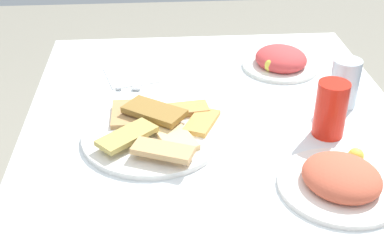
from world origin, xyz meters
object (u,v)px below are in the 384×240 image
object	(u,v)px
pide_platter	(155,132)
salad_plate_greens	(281,61)
spoon	(139,73)
drinking_glass	(345,83)
dining_table	(217,159)
fork	(125,73)
soda_can	(331,109)
salad_plate_rice	(341,179)
paper_napkin	(132,74)

from	to	relation	value
pide_platter	salad_plate_greens	world-z (taller)	salad_plate_greens
spoon	drinking_glass	bearing A→B (deg)	71.27
pide_platter	drinking_glass	xyz separation A→B (m)	(-0.11, 0.44, 0.04)
dining_table	fork	world-z (taller)	fork
soda_can	drinking_glass	world-z (taller)	soda_can
dining_table	spoon	distance (m)	0.34
drinking_glass	pide_platter	bearing A→B (deg)	-76.44
pide_platter	fork	distance (m)	0.31
drinking_glass	fork	distance (m)	0.55
salad_plate_rice	salad_plate_greens	bearing A→B (deg)	179.92
salad_plate_rice	paper_napkin	world-z (taller)	salad_plate_rice
salad_plate_rice	soda_can	size ratio (longest dim) A/B	1.88
paper_napkin	dining_table	bearing A→B (deg)	34.87
salad_plate_greens	spoon	distance (m)	0.38
dining_table	spoon	xyz separation A→B (m)	(-0.27, -0.17, 0.09)
fork	spoon	world-z (taller)	same
dining_table	salad_plate_greens	size ratio (longest dim) A/B	5.19
salad_plate_greens	paper_napkin	world-z (taller)	salad_plate_greens
dining_table	salad_plate_rice	world-z (taller)	salad_plate_rice
dining_table	soda_can	distance (m)	0.27
drinking_glass	paper_napkin	distance (m)	0.53
salad_plate_rice	paper_napkin	bearing A→B (deg)	-141.62
pide_platter	drinking_glass	bearing A→B (deg)	103.56
salad_plate_greens	fork	bearing A→B (deg)	-87.77
dining_table	drinking_glass	distance (m)	0.34
drinking_glass	spoon	distance (m)	0.51
fork	salad_plate_greens	bearing A→B (deg)	100.34
salad_plate_rice	drinking_glass	xyz separation A→B (m)	(-0.30, 0.10, 0.04)
fork	soda_can	bearing A→B (deg)	62.46
dining_table	soda_can	bearing A→B (deg)	79.90
paper_napkin	fork	xyz separation A→B (m)	(0.00, -0.02, 0.00)
pide_platter	spoon	bearing A→B (deg)	-172.71
pide_platter	salad_plate_rice	distance (m)	0.39
dining_table	drinking_glass	world-z (taller)	drinking_glass
dining_table	pide_platter	bearing A→B (deg)	-79.93
soda_can	fork	xyz separation A→B (m)	(-0.32, -0.44, -0.06)
salad_plate_greens	spoon	size ratio (longest dim) A/B	1.10
paper_napkin	spoon	size ratio (longest dim) A/B	0.71
dining_table	soda_can	xyz separation A→B (m)	(0.04, 0.23, 0.14)
salad_plate_greens	salad_plate_rice	xyz separation A→B (m)	(0.51, -0.00, -0.00)
spoon	fork	bearing A→B (deg)	-86.54
pide_platter	drinking_glass	distance (m)	0.45
salad_plate_greens	soda_can	size ratio (longest dim) A/B	1.66
pide_platter	fork	size ratio (longest dim) A/B	1.74
pide_platter	paper_napkin	world-z (taller)	pide_platter
soda_can	drinking_glass	bearing A→B (deg)	150.14
spoon	salad_plate_rice	bearing A→B (deg)	40.54
salad_plate_rice	fork	size ratio (longest dim) A/B	1.33
soda_can	spoon	bearing A→B (deg)	-128.00
soda_can	drinking_glass	xyz separation A→B (m)	(-0.12, 0.07, -0.00)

